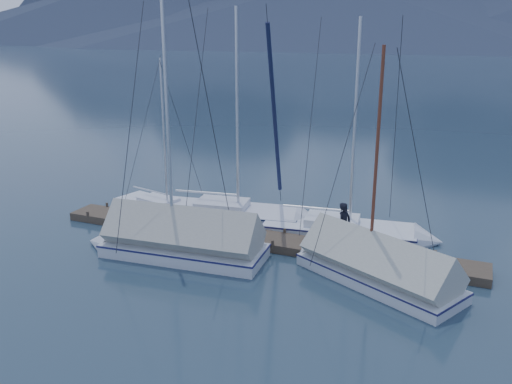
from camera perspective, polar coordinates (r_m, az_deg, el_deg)
ground at (r=20.80m, az=-2.13°, el=-7.30°), size 1000.00×1000.00×0.00m
dock at (r=22.44m, az=0.00°, el=-5.11°), size 18.00×1.50×0.54m
mooring_posts at (r=22.53m, az=-1.18°, el=-4.36°), size 15.12×1.52×0.35m
sailboat_open_left at (r=26.07m, az=-8.62°, el=-2.05°), size 6.26×3.11×7.98m
sailboat_open_mid at (r=25.01m, az=-0.67°, el=-2.57°), size 8.05×3.57×10.33m
sailboat_open_right at (r=23.44m, az=11.05°, el=-4.29°), size 7.64×3.26×9.84m
sailboat_covered_near at (r=19.70m, az=11.50°, el=-7.67°), size 7.05×4.94×8.91m
sailboat_covered_far at (r=21.44m, az=-9.04°, el=-5.26°), size 7.60×3.16×10.44m
person at (r=21.18m, az=9.24°, el=-3.46°), size 0.63×0.76×1.79m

